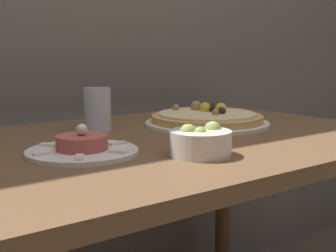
{
  "coord_description": "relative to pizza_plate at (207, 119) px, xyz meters",
  "views": [
    {
      "loc": [
        -0.66,
        -0.53,
        0.98
      ],
      "look_at": [
        -0.01,
        0.35,
        0.8
      ],
      "focal_mm": 50.0,
      "sensor_mm": 36.0,
      "label": 1
    }
  ],
  "objects": [
    {
      "name": "pizza_plate",
      "position": [
        0.0,
        0.0,
        0.0
      ],
      "size": [
        0.36,
        0.36,
        0.07
      ],
      "color": "white",
      "rests_on": "dining_table"
    },
    {
      "name": "small_bowl",
      "position": [
        -0.28,
        -0.29,
        0.01
      ],
      "size": [
        0.13,
        0.13,
        0.07
      ],
      "color": "silver",
      "rests_on": "dining_table"
    },
    {
      "name": "tartare_plate",
      "position": [
        -0.47,
        -0.13,
        -0.01
      ],
      "size": [
        0.24,
        0.24,
        0.06
      ],
      "color": "white",
      "rests_on": "dining_table"
    },
    {
      "name": "drinking_glass",
      "position": [
        -0.3,
        0.11,
        0.04
      ],
      "size": [
        0.07,
        0.07,
        0.12
      ],
      "color": "silver",
      "rests_on": "dining_table"
    },
    {
      "name": "dining_table",
      "position": [
        -0.24,
        -0.08,
        -0.12
      ],
      "size": [
        1.28,
        0.83,
        0.76
      ],
      "color": "brown",
      "rests_on": "ground_plane"
    }
  ]
}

